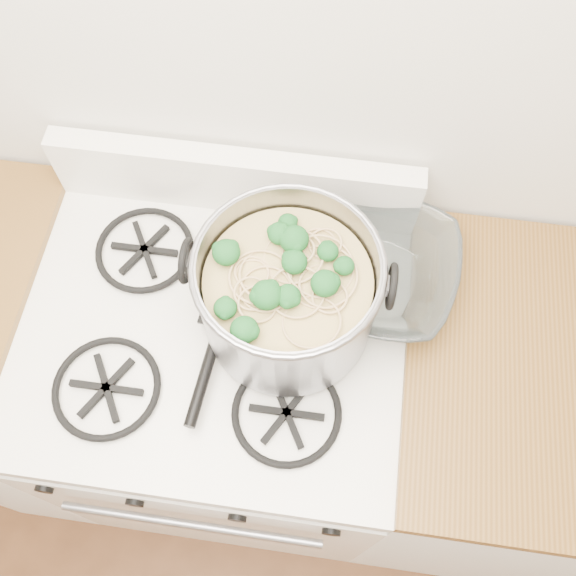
{
  "coord_description": "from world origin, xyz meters",
  "views": [
    {
      "loc": [
        0.22,
        0.8,
        2.07
      ],
      "look_at": [
        0.15,
        1.3,
        1.05
      ],
      "focal_mm": 40.0,
      "sensor_mm": 36.0,
      "label": 1
    }
  ],
  "objects_px": {
    "gas_range": "(230,398)",
    "glass_bowl": "(373,274)",
    "spatula": "(227,301)",
    "stock_pot": "(288,294)"
  },
  "relations": [
    {
      "from": "gas_range",
      "to": "glass_bowl",
      "type": "xyz_separation_m",
      "value": [
        0.3,
        0.15,
        0.5
      ]
    },
    {
      "from": "stock_pot",
      "to": "glass_bowl",
      "type": "distance_m",
      "value": 0.21
    },
    {
      "from": "spatula",
      "to": "glass_bowl",
      "type": "height_order",
      "value": "glass_bowl"
    },
    {
      "from": "gas_range",
      "to": "spatula",
      "type": "bearing_deg",
      "value": 65.03
    },
    {
      "from": "spatula",
      "to": "glass_bowl",
      "type": "bearing_deg",
      "value": 23.8
    },
    {
      "from": "gas_range",
      "to": "spatula",
      "type": "height_order",
      "value": "spatula"
    },
    {
      "from": "gas_range",
      "to": "glass_bowl",
      "type": "height_order",
      "value": "glass_bowl"
    },
    {
      "from": "gas_range",
      "to": "spatula",
      "type": "xyz_separation_m",
      "value": [
        0.02,
        0.05,
        0.5
      ]
    },
    {
      "from": "stock_pot",
      "to": "spatula",
      "type": "distance_m",
      "value": 0.15
    },
    {
      "from": "glass_bowl",
      "to": "spatula",
      "type": "bearing_deg",
      "value": -161.07
    }
  ]
}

